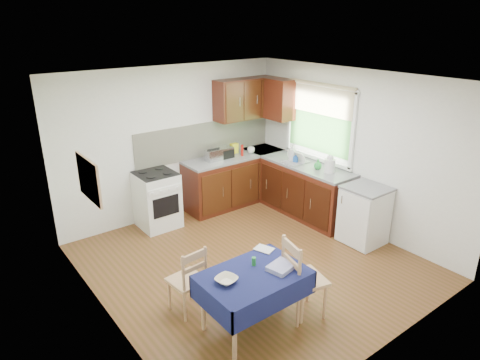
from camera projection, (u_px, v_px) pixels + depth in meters
floor at (252, 262)px, 5.95m from camera, size 4.20×4.20×0.00m
ceiling at (254, 79)px, 5.05m from camera, size 4.00×4.20×0.02m
wall_back at (173, 143)px, 7.06m from camera, size 4.00×0.02×2.50m
wall_front at (396, 242)px, 3.94m from camera, size 4.00×0.02×2.50m
wall_left at (101, 220)px, 4.37m from camera, size 0.02×4.20×2.50m
wall_right at (353, 151)px, 6.64m from camera, size 0.02×4.20×2.50m
base_cabinets at (267, 185)px, 7.50m from camera, size 1.90×2.30×0.86m
worktop_back at (234, 156)px, 7.56m from camera, size 1.90×0.60×0.04m
worktop_right at (307, 166)px, 7.08m from camera, size 0.60×1.70×0.04m
worktop_corner at (262, 150)px, 7.93m from camera, size 0.60×0.60×0.04m
splashback at (206, 139)px, 7.43m from camera, size 2.70×0.02×0.60m
upper_cabinets at (256, 99)px, 7.49m from camera, size 1.20×0.85×0.70m
stove at (157, 200)px, 6.83m from camera, size 0.60×0.61×0.92m
window at (319, 118)px, 7.00m from camera, size 0.04×1.48×1.26m
fridge at (364, 215)px, 6.35m from camera, size 0.58×0.60×0.89m
corkboard at (89, 179)px, 4.48m from camera, size 0.04×0.62×0.47m
dining_table at (253, 282)px, 4.52m from camera, size 1.12×0.76×0.67m
chair_far at (189, 278)px, 4.80m from camera, size 0.40×0.40×0.84m
chair_near at (301, 276)px, 4.72m from camera, size 0.52×0.52×0.97m
toaster at (214, 155)px, 7.25m from camera, size 0.28×0.17×0.22m
sandwich_press at (223, 152)px, 7.43m from camera, size 0.32×0.27×0.18m
sauce_bottle at (242, 150)px, 7.49m from camera, size 0.05×0.05×0.20m
yellow_packet at (234, 148)px, 7.66m from camera, size 0.13×0.09×0.18m
dish_rack at (296, 161)px, 7.18m from camera, size 0.41×0.31×0.19m
kettle at (330, 165)px, 6.70m from camera, size 0.17×0.17×0.29m
cup at (251, 150)px, 7.68m from camera, size 0.17×0.17×0.10m
soap_bottle_a at (292, 153)px, 7.19m from camera, size 0.17×0.17×0.31m
soap_bottle_b at (296, 158)px, 7.14m from camera, size 0.10×0.10×0.17m
soap_bottle_c at (318, 164)px, 6.85m from camera, size 0.14×0.14×0.16m
plate_bowl at (226, 280)px, 4.33m from camera, size 0.26×0.26×0.05m
book at (261, 252)px, 4.88m from camera, size 0.22×0.25×0.02m
spice_jar at (254, 261)px, 4.62m from camera, size 0.05×0.05×0.10m
tea_towel at (281, 267)px, 4.56m from camera, size 0.32×0.28×0.05m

